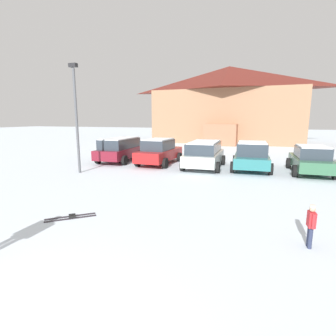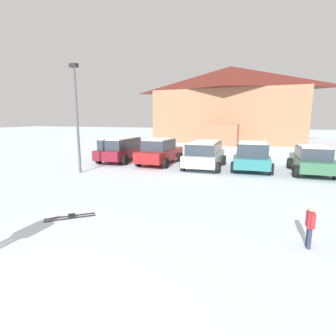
{
  "view_description": "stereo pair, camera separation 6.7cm",
  "coord_description": "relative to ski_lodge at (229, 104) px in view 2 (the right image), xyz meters",
  "views": [
    {
      "loc": [
        3.11,
        -1.59,
        3.0
      ],
      "look_at": [
        -0.47,
        8.84,
        0.91
      ],
      "focal_mm": 28.0,
      "sensor_mm": 36.0,
      "label": 1
    },
    {
      "loc": [
        3.18,
        -1.57,
        3.0
      ],
      "look_at": [
        -0.47,
        8.84,
        0.91
      ],
      "focal_mm": 28.0,
      "sensor_mm": 36.0,
      "label": 2
    }
  ],
  "objects": [
    {
      "name": "pair_of_skis",
      "position": [
        -1.41,
        -28.44,
        -4.72
      ],
      "size": [
        1.31,
        1.2,
        0.08
      ],
      "color": "#29232A",
      "rests_on": "ground"
    },
    {
      "name": "lamp_post",
      "position": [
        -5.51,
        -22.63,
        -1.47
      ],
      "size": [
        0.44,
        0.24,
        5.84
      ],
      "color": "#515459",
      "rests_on": "ground"
    },
    {
      "name": "parked_red_sedan",
      "position": [
        -2.27,
        -18.53,
        -3.9
      ],
      "size": [
        2.19,
        4.52,
        1.69
      ],
      "color": "#B01D1E",
      "rests_on": "ground"
    },
    {
      "name": "parked_silver_wagon",
      "position": [
        0.83,
        -18.93,
        -3.86
      ],
      "size": [
        2.3,
        4.46,
        1.64
      ],
      "color": "silver",
      "rests_on": "ground"
    },
    {
      "name": "skier_child_in_red_jacket",
      "position": [
        5.18,
        -28.16,
        -4.15
      ],
      "size": [
        0.17,
        0.39,
        1.05
      ],
      "color": "#2A324E",
      "rests_on": "ground"
    },
    {
      "name": "parked_green_coupe",
      "position": [
        6.69,
        -18.71,
        -3.95
      ],
      "size": [
        2.15,
        4.17,
        1.56
      ],
      "color": "#356749",
      "rests_on": "ground"
    },
    {
      "name": "parked_maroon_van",
      "position": [
        -5.29,
        -18.33,
        -3.84
      ],
      "size": [
        2.29,
        4.58,
        1.67
      ],
      "color": "maroon",
      "rests_on": "ground"
    },
    {
      "name": "parked_teal_hatchback",
      "position": [
        3.59,
        -18.6,
        -3.91
      ],
      "size": [
        2.36,
        4.25,
        1.67
      ],
      "color": "#2A7376",
      "rests_on": "ground"
    },
    {
      "name": "ski_lodge",
      "position": [
        0.0,
        0.0,
        0.0
      ],
      "size": [
        18.64,
        10.12,
        9.35
      ],
      "color": "#9B7051",
      "rests_on": "ground"
    }
  ]
}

